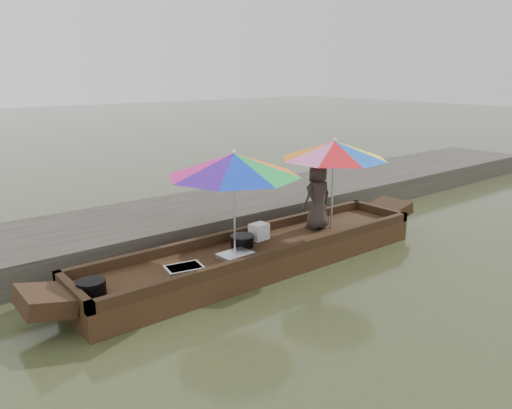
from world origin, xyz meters
TOP-DOWN VIEW (x-y plane):
  - water at (0.00, 0.00)m, footprint 80.00×80.00m
  - dock at (0.00, 2.20)m, footprint 22.00×2.20m
  - boat_hull at (0.00, 0.00)m, footprint 5.85×1.20m
  - cooking_pot at (-2.68, -0.07)m, footprint 0.35×0.35m
  - tray_crayfish at (-1.45, -0.18)m, footprint 0.54×0.42m
  - tray_scallop at (-0.57, -0.13)m, footprint 0.50×0.36m
  - charcoal_grill at (-0.21, 0.17)m, footprint 0.35×0.35m
  - supply_bag at (0.20, 0.28)m, footprint 0.30×0.24m
  - vendor at (1.34, 0.11)m, footprint 0.57×0.38m
  - umbrella_bow at (-0.48, 0.00)m, footprint 2.01×2.01m
  - umbrella_stern at (1.58, 0.00)m, footprint 2.26×2.26m

SIDE VIEW (x-z plane):
  - water at x=0.00m, z-range 0.00..0.00m
  - boat_hull at x=0.00m, z-range 0.00..0.35m
  - dock at x=0.00m, z-range 0.00..0.50m
  - tray_scallop at x=-0.57m, z-range 0.35..0.41m
  - tray_crayfish at x=-1.45m, z-range 0.35..0.44m
  - charcoal_grill at x=-0.21m, z-range 0.35..0.51m
  - cooking_pot at x=-2.68m, z-range 0.35..0.53m
  - supply_bag at x=0.20m, z-range 0.35..0.61m
  - vendor at x=1.34m, z-range 0.35..1.49m
  - umbrella_bow at x=-0.48m, z-range 0.35..1.90m
  - umbrella_stern at x=1.58m, z-range 0.35..1.90m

